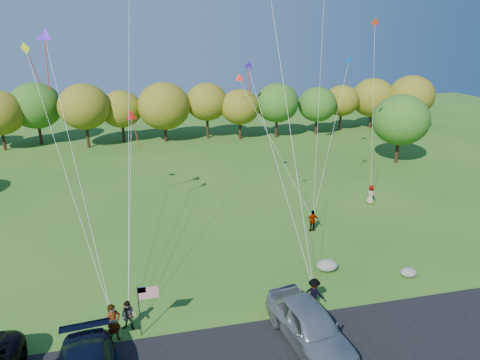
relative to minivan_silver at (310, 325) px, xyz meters
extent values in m
plane|color=#2C5819|center=(-3.81, 3.01, -1.01)|extent=(140.00, 140.00, 0.00)
cylinder|color=#382414|center=(-23.43, 39.58, 0.35)|extent=(0.36, 0.36, 2.72)
cylinder|color=#382414|center=(-18.08, 41.37, 0.44)|extent=(0.36, 0.36, 2.90)
ellipsoid|color=#285F19|center=(-18.08, 41.37, 3.55)|extent=(5.11, 5.11, 4.59)
cylinder|color=#382414|center=(-13.66, 40.76, 0.46)|extent=(0.36, 0.36, 2.95)
ellipsoid|color=#3D6719|center=(-13.66, 40.76, 3.56)|extent=(4.97, 4.97, 4.47)
cylinder|color=#382414|center=(-8.33, 39.93, 0.45)|extent=(0.36, 0.36, 2.93)
ellipsoid|color=#3D6719|center=(-8.33, 39.93, 4.04)|extent=(6.52, 6.52, 5.87)
cylinder|color=#382414|center=(-4.35, 42.76, 0.27)|extent=(0.36, 0.36, 2.57)
ellipsoid|color=#285F19|center=(-4.35, 42.76, 3.50)|extent=(5.98, 5.98, 5.38)
cylinder|color=#382414|center=(1.46, 39.02, 0.47)|extent=(0.36, 0.36, 2.97)
ellipsoid|color=#3D6719|center=(1.46, 39.02, 4.07)|extent=(6.50, 6.50, 5.85)
cylinder|color=#382414|center=(6.04, 42.82, 0.14)|extent=(0.36, 0.36, 2.30)
ellipsoid|color=#3D6719|center=(6.04, 42.82, 3.44)|extent=(6.62, 6.62, 5.96)
cylinder|color=#382414|center=(10.62, 42.37, 0.41)|extent=(0.36, 0.36, 2.85)
ellipsoid|color=#3D6719|center=(10.62, 42.37, 3.50)|extent=(5.11, 5.11, 4.60)
cylinder|color=#382414|center=(16.70, 39.78, 0.57)|extent=(0.36, 0.36, 3.16)
ellipsoid|color=#3D6719|center=(16.70, 39.78, 4.31)|extent=(6.66, 6.66, 5.99)
cylinder|color=#382414|center=(21.49, 41.77, 0.20)|extent=(0.36, 0.36, 2.43)
ellipsoid|color=#3D6719|center=(21.49, 41.77, 3.27)|extent=(5.71, 5.71, 5.14)
cylinder|color=#382414|center=(25.57, 42.19, 0.23)|extent=(0.36, 0.36, 2.48)
ellipsoid|color=#285F19|center=(25.57, 42.19, 3.44)|extent=(6.08, 6.08, 5.47)
cylinder|color=#382414|center=(31.38, 42.24, 0.11)|extent=(0.36, 0.36, 2.25)
ellipsoid|color=#3D6719|center=(31.38, 42.24, 3.36)|extent=(6.55, 6.55, 5.90)
cylinder|color=#382414|center=(20.19, 25.01, 0.39)|extent=(0.36, 0.36, 2.80)
ellipsoid|color=#285F19|center=(20.19, 25.01, 3.74)|extent=(6.00, 6.00, 5.40)
imported|color=#9DA4A7|center=(0.00, 0.00, 0.00)|extent=(3.10, 5.87, 1.90)
imported|color=#4C4C59|center=(-8.73, 2.21, -0.04)|extent=(0.85, 0.80, 1.95)
imported|color=#4C4C59|center=(-8.08, 2.89, -0.24)|extent=(0.90, 0.80, 1.55)
imported|color=#4C4C59|center=(1.26, 2.53, -0.18)|extent=(1.23, 1.15, 1.67)
imported|color=#4C4C59|center=(4.67, 11.04, -0.21)|extent=(0.95, 0.40, 1.61)
imported|color=#4C4C59|center=(11.37, 14.80, -0.20)|extent=(0.93, 0.93, 1.63)
cylinder|color=black|center=(-7.55, 2.31, 0.31)|extent=(0.05, 0.05, 2.65)
cube|color=red|center=(-7.07, 2.31, 1.27)|extent=(0.95, 0.64, 0.02)
cube|color=navy|center=(-7.36, 2.32, 1.46)|extent=(0.38, 0.02, 0.30)
ellipsoid|color=#9C9888|center=(3.49, 5.78, -0.68)|extent=(1.32, 1.03, 0.66)
ellipsoid|color=gray|center=(7.90, 4.07, -0.75)|extent=(0.99, 0.82, 0.51)
cone|color=#5015D8|center=(-11.73, 11.91, 12.44)|extent=(1.08, 0.80, 0.91)
cone|color=#FF1410|center=(0.91, 18.25, 9.21)|extent=(0.84, 0.53, 0.74)
cube|color=#F73511|center=(11.50, 17.03, 13.33)|extent=(0.65, 0.20, 0.63)
cube|color=#C9FF15|center=(-13.39, 14.50, 11.70)|extent=(0.61, 0.47, 0.73)
cube|color=blue|center=(8.69, 15.37, 10.64)|extent=(0.70, 0.22, 0.68)
cone|color=red|center=(-7.46, 14.93, 7.18)|extent=(0.99, 0.72, 0.81)
cube|color=#4018D9|center=(-0.28, 10.65, 10.71)|extent=(0.51, 0.14, 0.51)
camera|label=1|loc=(-6.77, -15.10, 12.67)|focal=32.00mm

